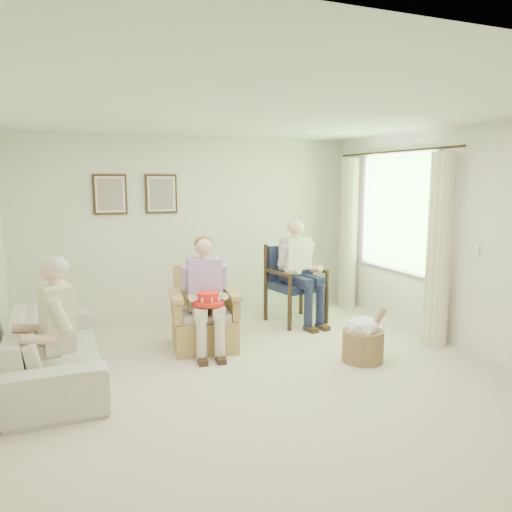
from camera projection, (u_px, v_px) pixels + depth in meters
name	position (u px, v px, depth m)	size (l,w,h in m)	color
floor	(266.00, 378.00, 5.02)	(5.50, 5.50, 0.00)	beige
back_wall	(192.00, 226.00, 7.34)	(5.00, 0.04, 2.60)	silver
front_wall	(501.00, 328.00, 2.30)	(5.00, 0.04, 2.60)	silver
right_wall	(465.00, 239.00, 5.75)	(0.04, 5.50, 2.60)	silver
ceiling	(266.00, 112.00, 4.62)	(5.00, 5.50, 0.02)	white
window	(397.00, 209.00, 6.79)	(0.13, 2.50, 1.63)	#2D6B23
curtain_left	(439.00, 250.00, 5.91)	(0.34, 0.34, 2.30)	beige
curtain_right	(348.00, 234.00, 7.71)	(0.34, 0.34, 2.30)	beige
framed_print_left	(110.00, 194.00, 6.80)	(0.45, 0.05, 0.55)	#382114
framed_print_right	(161.00, 194.00, 7.06)	(0.45, 0.05, 0.55)	#382114
wicker_armchair	(204.00, 322.00, 5.92)	(0.75, 0.74, 0.95)	#A2834C
wood_armchair	(293.00, 280.00, 7.02)	(0.68, 0.64, 1.05)	black
sofa	(55.00, 349.00, 4.95)	(0.84, 2.14, 0.63)	beige
person_wicker	(206.00, 287.00, 5.73)	(0.40, 0.63, 1.31)	beige
person_dark	(299.00, 264.00, 6.82)	(0.40, 0.63, 1.41)	#181C36
person_sofa	(52.00, 321.00, 4.44)	(0.42, 0.62, 1.28)	#BDAF98
red_hat	(208.00, 300.00, 5.54)	(0.35, 0.35, 0.14)	red
hatbox	(363.00, 338.00, 5.46)	(0.51, 0.51, 0.66)	tan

